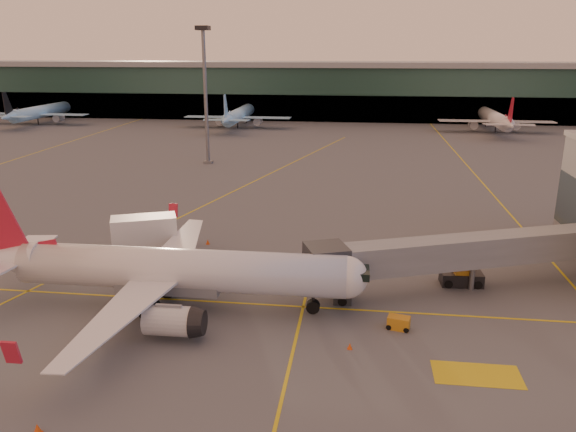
# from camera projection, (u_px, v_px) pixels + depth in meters

# --- Properties ---
(ground) EXTENTS (600.00, 600.00, 0.00)m
(ground) POSITION_uv_depth(u_px,v_px,m) (235.00, 331.00, 44.79)
(ground) COLOR #4C4F54
(ground) RESTS_ON ground
(taxi_markings) EXTENTS (100.12, 173.00, 0.01)m
(taxi_markings) POSITION_uv_depth(u_px,v_px,m) (251.00, 192.00, 87.95)
(taxi_markings) COLOR gold
(taxi_markings) RESTS_ON ground
(terminal) EXTENTS (400.00, 20.00, 17.60)m
(terminal) POSITION_uv_depth(u_px,v_px,m) (332.00, 91.00, 176.97)
(terminal) COLOR #19382D
(terminal) RESTS_ON ground
(mast_west_near) EXTENTS (2.40, 2.40, 25.60)m
(mast_west_near) POSITION_uv_depth(u_px,v_px,m) (205.00, 86.00, 105.68)
(mast_west_near) COLOR slate
(mast_west_near) RESTS_ON ground
(distant_aircraft_row) EXTENTS (225.00, 34.00, 13.00)m
(distant_aircraft_row) POSITION_uv_depth(u_px,v_px,m) (143.00, 126.00, 163.49)
(distant_aircraft_row) COLOR #98D4FE
(distant_aircraft_row) RESTS_ON ground
(main_airplane) EXTENTS (34.71, 31.18, 10.50)m
(main_airplane) POSITION_uv_depth(u_px,v_px,m) (168.00, 271.00, 47.87)
(main_airplane) COLOR silver
(main_airplane) RESTS_ON ground
(jet_bridge) EXTENTS (31.54, 14.46, 5.40)m
(jet_bridge) POSITION_uv_depth(u_px,v_px,m) (488.00, 251.00, 51.77)
(jet_bridge) COLOR slate
(jet_bridge) RESTS_ON ground
(catering_truck) EXTENTS (7.09, 5.05, 5.05)m
(catering_truck) POSITION_uv_depth(u_px,v_px,m) (146.00, 237.00, 58.19)
(catering_truck) COLOR #AC3C18
(catering_truck) RESTS_ON ground
(gpu_cart) EXTENTS (1.98, 1.44, 1.04)m
(gpu_cart) POSITION_uv_depth(u_px,v_px,m) (399.00, 323.00, 44.97)
(gpu_cart) COLOR #BB7817
(gpu_cart) RESTS_ON ground
(pushback_tug) EXTENTS (3.96, 2.29, 1.99)m
(pushback_tug) POSITION_uv_depth(u_px,v_px,m) (461.00, 277.00, 53.32)
(pushback_tug) COLOR black
(pushback_tug) RESTS_ON ground
(cone_nose) EXTENTS (0.44, 0.44, 0.56)m
(cone_nose) POSITION_uv_depth(u_px,v_px,m) (396.00, 318.00, 46.29)
(cone_nose) COLOR #E1480B
(cone_nose) RESTS_ON ground
(cone_wing_right) EXTENTS (0.50, 0.50, 0.64)m
(cone_wing_right) POSITION_uv_depth(u_px,v_px,m) (37.00, 429.00, 32.78)
(cone_wing_right) COLOR #E1480B
(cone_wing_right) RESTS_ON ground
(cone_wing_left) EXTENTS (0.44, 0.44, 0.56)m
(cone_wing_left) POSITION_uv_depth(u_px,v_px,m) (208.00, 242.00, 64.51)
(cone_wing_left) COLOR #E1480B
(cone_wing_left) RESTS_ON ground
(cone_fwd) EXTENTS (0.38, 0.38, 0.49)m
(cone_fwd) POSITION_uv_depth(u_px,v_px,m) (350.00, 346.00, 42.02)
(cone_fwd) COLOR #E1480B
(cone_fwd) RESTS_ON ground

